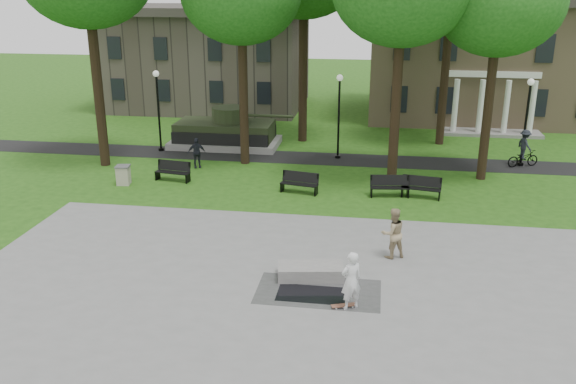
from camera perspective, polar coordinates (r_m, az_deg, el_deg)
name	(u,v)px	position (r m, az deg, el deg)	size (l,w,h in m)	color
ground	(301,244)	(23.39, 1.21, -4.87)	(120.00, 120.00, 0.00)	#1F4911
plaza	(280,309)	(18.97, -0.80, -10.89)	(22.00, 16.00, 0.02)	gray
footpath	(328,159)	(34.65, 3.80, 3.11)	(44.00, 2.60, 0.01)	black
building_right	(482,56)	(48.05, 17.69, 12.00)	(17.00, 12.00, 8.60)	#9E8460
building_left	(208,61)	(50.00, -7.53, 12.09)	(15.00, 10.00, 7.20)	#4C443D
tree_3	(500,2)	(31.18, 19.18, 16.41)	(6.00, 6.00, 11.19)	black
lamp_left	(158,104)	(36.47, -12.06, 8.04)	(0.36, 0.36, 4.73)	black
lamp_mid	(339,110)	(34.25, 4.79, 7.70)	(0.36, 0.36, 4.73)	black
lamp_right	(527,115)	(35.05, 21.43, 6.71)	(0.36, 0.36, 4.73)	black
tank_monument	(226,132)	(37.40, -5.84, 5.59)	(7.45, 3.40, 2.40)	gray
puddle	(311,294)	(19.78, 2.20, -9.53)	(2.20, 1.20, 0.00)	black
concrete_block	(311,271)	(20.72, 2.13, -7.42)	(2.20, 1.00, 0.45)	gray
skateboard	(344,306)	(19.10, 5.24, -10.58)	(0.78, 0.20, 0.07)	brown
skateboarder	(351,281)	(18.65, 5.93, -8.25)	(0.68, 0.45, 1.87)	silver
friend_watching	(393,233)	(22.20, 9.78, -3.81)	(0.91, 0.71, 1.88)	tan
pedestrian_walker	(197,153)	(33.11, -8.56, 3.65)	(0.96, 0.40, 1.64)	black
cyclist	(524,152)	(35.28, 21.19, 3.54)	(1.92, 1.30, 2.04)	black
park_bench_0	(173,171)	(31.17, -10.71, 1.99)	(1.85, 0.80, 1.00)	black
park_bench_1	(299,182)	(28.84, 1.07, 0.93)	(1.85, 0.87, 1.00)	black
park_bench_2	(390,186)	(28.73, 9.51, 0.60)	(1.84, 0.73, 1.00)	black
park_bench_3	(421,187)	(28.86, 12.34, 0.49)	(1.85, 0.82, 1.00)	black
trash_bin	(123,175)	(31.12, -15.15, 1.55)	(0.75, 0.75, 0.96)	#B3AD93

